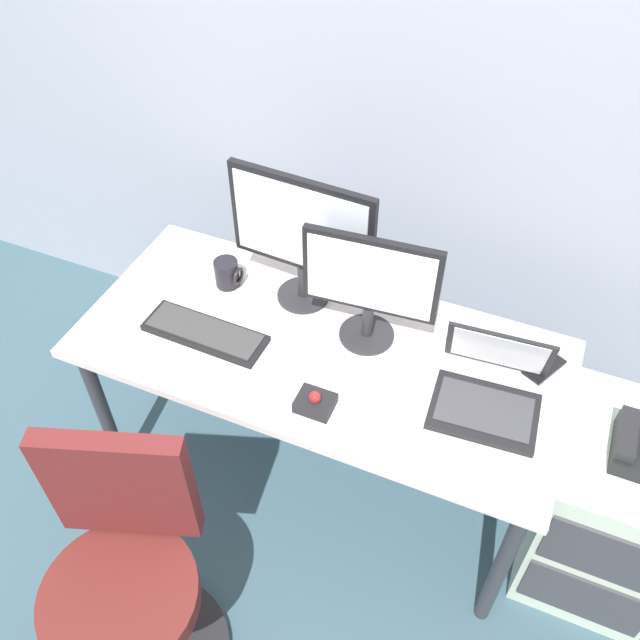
{
  "coord_description": "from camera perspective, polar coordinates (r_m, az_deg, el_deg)",
  "views": [
    {
      "loc": [
        0.57,
        -1.33,
        2.34
      ],
      "look_at": [
        0.0,
        0.0,
        0.86
      ],
      "focal_mm": 37.75,
      "sensor_mm": 36.0,
      "label": 1
    }
  ],
  "objects": [
    {
      "name": "trackball_mouse",
      "position": [
        1.99,
        -0.42,
        -6.99
      ],
      "size": [
        0.11,
        0.09,
        0.07
      ],
      "color": "black",
      "rests_on": "desk"
    },
    {
      "name": "office_chair",
      "position": [
        2.15,
        -15.86,
        -20.67
      ],
      "size": [
        0.52,
        0.54,
        0.95
      ],
      "color": "black",
      "rests_on": "ground"
    },
    {
      "name": "monitor_main",
      "position": [
        2.14,
        -1.58,
        7.4
      ],
      "size": [
        0.5,
        0.18,
        0.48
      ],
      "color": "#262628",
      "rests_on": "desk"
    },
    {
      "name": "monitor_side",
      "position": [
        2.03,
        4.27,
        3.08
      ],
      "size": [
        0.42,
        0.18,
        0.4
      ],
      "color": "#262628",
      "rests_on": "desk"
    },
    {
      "name": "cell_phone",
      "position": [
        2.21,
        18.48,
        -3.81
      ],
      "size": [
        0.12,
        0.16,
        0.01
      ],
      "primitive_type": "cube",
      "rotation": [
        0.0,
        0.0,
        -0.47
      ],
      "color": "black",
      "rests_on": "desk"
    },
    {
      "name": "paper_notepad",
      "position": [
        2.49,
        -13.1,
        4.33
      ],
      "size": [
        0.18,
        0.23,
        0.01
      ],
      "primitive_type": "cube",
      "rotation": [
        0.0,
        0.0,
        -0.14
      ],
      "color": "white",
      "rests_on": "desk"
    },
    {
      "name": "laptop",
      "position": [
        2.04,
        14.16,
        -5.66
      ],
      "size": [
        0.33,
        0.33,
        0.23
      ],
      "color": "black",
      "rests_on": "desk"
    },
    {
      "name": "coffee_mug",
      "position": [
        2.35,
        -7.85,
        3.94
      ],
      "size": [
        0.09,
        0.08,
        0.1
      ],
      "color": "black",
      "rests_on": "desk"
    },
    {
      "name": "keyboard",
      "position": [
        2.21,
        -9.72,
        -1.06
      ],
      "size": [
        0.41,
        0.15,
        0.03
      ],
      "color": "black",
      "rests_on": "desk"
    },
    {
      "name": "back_wall",
      "position": [
        2.32,
        7.34,
        21.27
      ],
      "size": [
        6.0,
        0.1,
        2.8
      ],
      "primitive_type": "cube",
      "color": "#9299AA",
      "rests_on": "ground"
    },
    {
      "name": "file_cabinet",
      "position": [
        2.47,
        23.1,
        -14.49
      ],
      "size": [
        0.42,
        0.53,
        0.67
      ],
      "color": "beige",
      "rests_on": "ground"
    },
    {
      "name": "desk",
      "position": [
        2.22,
        0.0,
        -3.61
      ],
      "size": [
        1.57,
        0.71,
        0.74
      ],
      "color": "silver",
      "rests_on": "ground"
    },
    {
      "name": "ground_plane",
      "position": [
        2.75,
        0.0,
        -12.65
      ],
      "size": [
        8.0,
        8.0,
        0.0
      ],
      "primitive_type": "plane",
      "color": "#36515D"
    }
  ]
}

